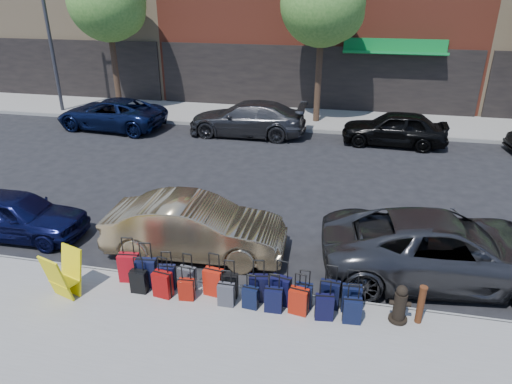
% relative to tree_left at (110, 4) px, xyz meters
% --- Properties ---
extents(ground, '(120.00, 120.00, 0.00)m').
position_rel_tree_left_xyz_m(ground, '(9.86, -9.50, -5.41)').
color(ground, black).
rests_on(ground, ground).
extents(sidewalk_near, '(60.00, 4.00, 0.15)m').
position_rel_tree_left_xyz_m(sidewalk_near, '(9.86, -16.00, -5.34)').
color(sidewalk_near, gray).
rests_on(sidewalk_near, ground).
extents(sidewalk_far, '(60.00, 4.00, 0.15)m').
position_rel_tree_left_xyz_m(sidewalk_far, '(9.86, 0.50, -5.34)').
color(sidewalk_far, gray).
rests_on(sidewalk_far, ground).
extents(curb_near, '(60.00, 0.08, 0.15)m').
position_rel_tree_left_xyz_m(curb_near, '(9.86, -13.98, -5.34)').
color(curb_near, gray).
rests_on(curb_near, ground).
extents(curb_far, '(60.00, 0.08, 0.15)m').
position_rel_tree_left_xyz_m(curb_far, '(9.86, -1.52, -5.34)').
color(curb_far, gray).
rests_on(curb_far, ground).
extents(tree_left, '(3.80, 3.80, 7.27)m').
position_rel_tree_left_xyz_m(tree_left, '(0.00, 0.00, 0.00)').
color(tree_left, black).
rests_on(tree_left, sidewalk_far).
extents(tree_center, '(3.80, 3.80, 7.27)m').
position_rel_tree_left_xyz_m(tree_center, '(10.50, 0.00, 0.00)').
color(tree_center, black).
rests_on(tree_center, sidewalk_far).
extents(streetlight, '(2.59, 0.18, 8.00)m').
position_rel_tree_left_xyz_m(streetlight, '(-2.94, -0.70, -0.75)').
color(streetlight, '#333338').
rests_on(streetlight, sidewalk_far).
extents(suitcase_front_0, '(0.47, 0.30, 1.08)m').
position_rel_tree_left_xyz_m(suitcase_front_0, '(7.42, -14.25, -4.92)').
color(suitcase_front_0, '#9A0913').
rests_on(suitcase_front_0, sidewalk_near).
extents(suitcase_front_1, '(0.47, 0.31, 1.06)m').
position_rel_tree_left_xyz_m(suitcase_front_1, '(7.89, -14.35, -4.93)').
color(suitcase_front_1, black).
rests_on(suitcase_front_1, sidewalk_near).
extents(suitcase_front_2, '(0.40, 0.26, 0.90)m').
position_rel_tree_left_xyz_m(suitcase_front_2, '(8.37, -14.34, -4.98)').
color(suitcase_front_2, black).
rests_on(suitcase_front_2, sidewalk_near).
extents(suitcase_front_3, '(0.39, 0.24, 0.88)m').
position_rel_tree_left_xyz_m(suitcase_front_3, '(8.82, -14.30, -4.98)').
color(suitcase_front_3, '#3A3A3F').
rests_on(suitcase_front_3, sidewalk_near).
extents(suitcase_front_4, '(0.44, 0.28, 0.99)m').
position_rel_tree_left_xyz_m(suitcase_front_4, '(9.43, -14.35, -4.95)').
color(suitcase_front_4, '#AF1A0B').
rests_on(suitcase_front_4, sidewalk_near).
extents(suitcase_front_5, '(0.37, 0.22, 0.88)m').
position_rel_tree_left_xyz_m(suitcase_front_5, '(9.78, -14.35, -4.99)').
color(suitcase_front_5, black).
rests_on(suitcase_front_5, sidewalk_near).
extents(suitcase_front_6, '(0.43, 0.29, 0.96)m').
position_rel_tree_left_xyz_m(suitcase_front_6, '(10.42, -14.34, -4.96)').
color(suitcase_front_6, black).
rests_on(suitcase_front_6, sidewalk_near).
extents(suitcase_front_7, '(0.46, 0.31, 1.01)m').
position_rel_tree_left_xyz_m(suitcase_front_7, '(10.89, -14.34, -4.95)').
color(suitcase_front_7, black).
rests_on(suitcase_front_7, sidewalk_near).
extents(suitcase_front_8, '(0.36, 0.20, 0.86)m').
position_rel_tree_left_xyz_m(suitcase_front_8, '(11.38, -14.35, -4.99)').
color(suitcase_front_8, black).
rests_on(suitcase_front_8, sidewalk_near).
extents(suitcase_front_9, '(0.42, 0.25, 0.98)m').
position_rel_tree_left_xyz_m(suitcase_front_9, '(11.90, -14.26, -4.96)').
color(suitcase_front_9, black).
rests_on(suitcase_front_9, sidewalk_near).
extents(suitcase_front_10, '(0.40, 0.24, 0.95)m').
position_rel_tree_left_xyz_m(suitcase_front_10, '(12.35, -14.29, -4.96)').
color(suitcase_front_10, black).
rests_on(suitcase_front_10, sidewalk_near).
extents(suitcase_back_1, '(0.36, 0.21, 0.84)m').
position_rel_tree_left_xyz_m(suitcase_back_1, '(7.82, -14.60, -5.00)').
color(suitcase_back_1, black).
rests_on(suitcase_back_1, sidewalk_near).
extents(suitcase_back_2, '(0.42, 0.29, 0.94)m').
position_rel_tree_left_xyz_m(suitcase_back_2, '(8.38, -14.63, -4.97)').
color(suitcase_back_2, maroon).
rests_on(suitcase_back_2, sidewalk_near).
extents(suitcase_back_3, '(0.34, 0.22, 0.77)m').
position_rel_tree_left_xyz_m(suitcase_back_3, '(8.91, -14.63, -5.02)').
color(suitcase_back_3, maroon).
rests_on(suitcase_back_3, sidewalk_near).
extents(suitcase_back_5, '(0.34, 0.20, 0.82)m').
position_rel_tree_left_xyz_m(suitcase_back_5, '(9.79, -14.64, -5.01)').
color(suitcase_back_5, '#3D3E43').
rests_on(suitcase_back_5, sidewalk_near).
extents(suitcase_back_6, '(0.34, 0.22, 0.78)m').
position_rel_tree_left_xyz_m(suitcase_back_6, '(10.31, -14.62, -5.02)').
color(suitcase_back_6, black).
rests_on(suitcase_back_6, sidewalk_near).
extents(suitcase_back_7, '(0.37, 0.22, 0.86)m').
position_rel_tree_left_xyz_m(suitcase_back_7, '(10.79, -14.63, -4.99)').
color(suitcase_back_7, black).
rests_on(suitcase_back_7, sidewalk_near).
extents(suitcase_back_8, '(0.42, 0.29, 0.91)m').
position_rel_tree_left_xyz_m(suitcase_back_8, '(11.30, -14.58, -4.98)').
color(suitcase_back_8, '#9D1A0A').
rests_on(suitcase_back_8, sidewalk_near).
extents(suitcase_back_9, '(0.39, 0.25, 0.87)m').
position_rel_tree_left_xyz_m(suitcase_back_9, '(11.83, -14.65, -4.99)').
color(suitcase_back_9, black).
rests_on(suitcase_back_9, sidewalk_near).
extents(suitcase_back_10, '(0.38, 0.23, 0.86)m').
position_rel_tree_left_xyz_m(suitcase_back_10, '(12.38, -14.64, -4.99)').
color(suitcase_back_10, black).
rests_on(suitcase_back_10, sidewalk_near).
extents(fire_hydrant, '(0.42, 0.37, 0.83)m').
position_rel_tree_left_xyz_m(fire_hydrant, '(13.29, -14.41, -4.88)').
color(fire_hydrant, black).
rests_on(fire_hydrant, sidewalk_near).
extents(bollard, '(0.16, 0.16, 0.84)m').
position_rel_tree_left_xyz_m(bollard, '(13.68, -14.37, -4.83)').
color(bollard, '#38190C').
rests_on(bollard, sidewalk_near).
extents(display_rack, '(0.77, 0.81, 1.06)m').
position_rel_tree_left_xyz_m(display_rack, '(6.33, -15.04, -4.74)').
color(display_rack, yellow).
rests_on(display_rack, sidewalk_near).
extents(car_near_0, '(3.81, 1.59, 1.29)m').
position_rel_tree_left_xyz_m(car_near_0, '(3.43, -12.77, -4.77)').
color(car_near_0, '#0C1038').
rests_on(car_near_0, ground).
extents(car_near_1, '(4.59, 1.80, 1.49)m').
position_rel_tree_left_xyz_m(car_near_1, '(8.44, -12.62, -4.67)').
color(car_near_1, tan).
rests_on(car_near_1, ground).
extents(car_near_2, '(5.83, 3.22, 1.54)m').
position_rel_tree_left_xyz_m(car_near_2, '(14.37, -12.41, -4.64)').
color(car_near_2, '#373739').
rests_on(car_near_2, ground).
extents(car_far_0, '(5.34, 2.81, 1.43)m').
position_rel_tree_left_xyz_m(car_far_0, '(0.91, -2.85, -4.70)').
color(car_far_0, '#0D163A').
rests_on(car_far_0, ground).
extents(car_far_1, '(5.30, 2.16, 1.54)m').
position_rel_tree_left_xyz_m(car_far_1, '(7.45, -2.52, -4.64)').
color(car_far_1, '#363538').
rests_on(car_far_1, ground).
extents(car_far_2, '(4.40, 1.94, 1.47)m').
position_rel_tree_left_xyz_m(car_far_2, '(13.87, -2.60, -4.68)').
color(car_far_2, black).
rests_on(car_far_2, ground).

